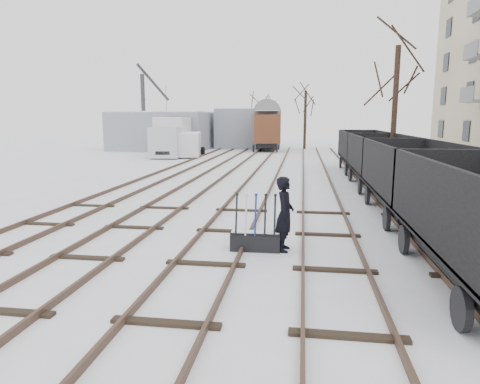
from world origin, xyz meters
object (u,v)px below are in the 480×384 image
(worker, at_px, (285,214))
(panel_van, at_px, (188,144))
(box_van_wagon, at_px, (267,128))
(lorry, at_px, (171,136))
(crane, at_px, (145,128))
(ground_frame, at_px, (255,240))

(worker, distance_m, panel_van, 28.16)
(panel_van, bearing_deg, box_van_wagon, 38.74)
(lorry, height_order, crane, crane)
(box_van_wagon, distance_m, panel_van, 9.99)
(box_van_wagon, distance_m, crane, 13.28)
(ground_frame, bearing_deg, panel_van, 107.75)
(ground_frame, bearing_deg, crane, 113.92)
(worker, xyz_separation_m, box_van_wagon, (-3.33, 33.96, 1.44))
(worker, distance_m, crane, 37.90)
(ground_frame, bearing_deg, box_van_wagon, 93.33)
(worker, relative_size, lorry, 0.25)
(crane, bearing_deg, ground_frame, -44.40)
(ground_frame, height_order, crane, crane)
(panel_van, relative_size, crane, 0.57)
(lorry, bearing_deg, ground_frame, -74.04)
(lorry, bearing_deg, box_van_wagon, 35.72)
(box_van_wagon, height_order, panel_van, box_van_wagon)
(worker, bearing_deg, box_van_wagon, 7.38)
(box_van_wagon, bearing_deg, ground_frame, -91.74)
(worker, height_order, panel_van, panel_van)
(box_van_wagon, relative_size, crane, 0.63)
(box_van_wagon, bearing_deg, panel_van, -136.47)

